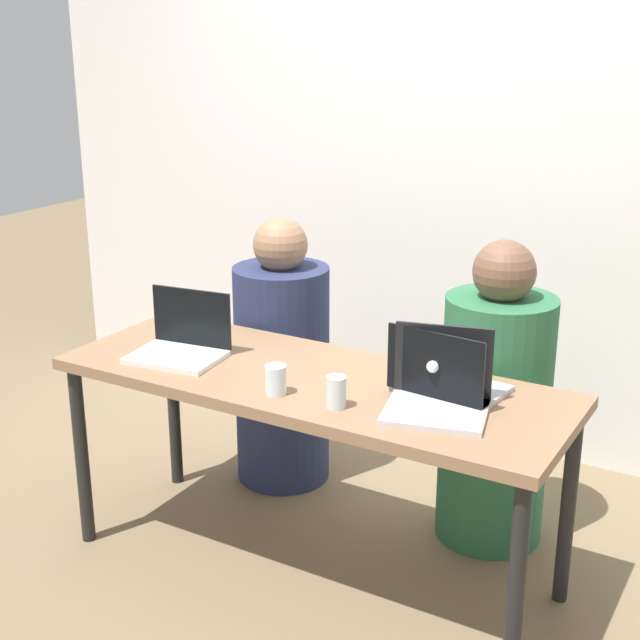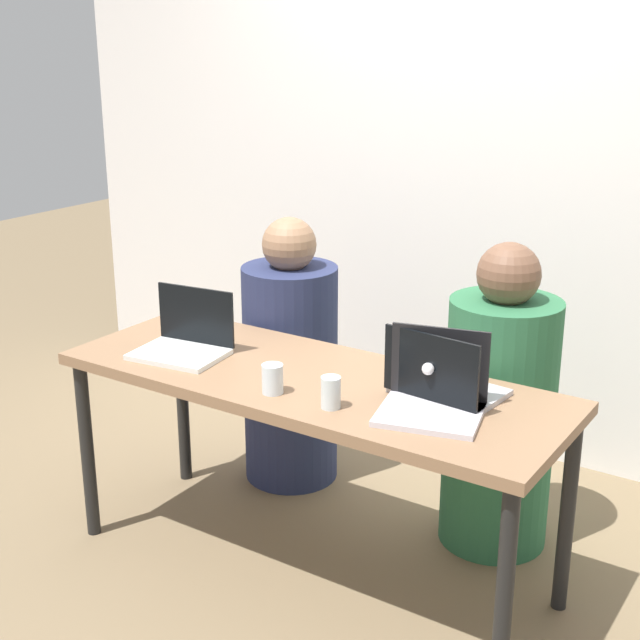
% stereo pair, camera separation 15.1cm
% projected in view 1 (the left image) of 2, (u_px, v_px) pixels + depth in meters
% --- Properties ---
extents(ground_plane, '(12.00, 12.00, 0.00)m').
position_uv_depth(ground_plane, '(311.00, 567.00, 3.20)').
color(ground_plane, '#776348').
extents(back_wall, '(4.55, 0.10, 2.40)m').
position_uv_depth(back_wall, '(466.00, 182.00, 3.93)').
color(back_wall, silver).
rests_on(back_wall, ground).
extents(desk, '(1.75, 0.63, 0.74)m').
position_uv_depth(desk, '(311.00, 396.00, 3.00)').
color(desk, '#896547').
rests_on(desk, ground).
extents(person_on_left, '(0.43, 0.43, 1.13)m').
position_uv_depth(person_on_left, '(282.00, 366.00, 3.72)').
color(person_on_left, navy).
rests_on(person_on_left, ground).
extents(person_on_right, '(0.48, 0.48, 1.15)m').
position_uv_depth(person_on_right, '(495.00, 410.00, 3.27)').
color(person_on_right, '#2B6640').
rests_on(person_on_right, ground).
extents(laptop_front_right, '(0.36, 0.32, 0.24)m').
position_uv_depth(laptop_front_right, '(438.00, 393.00, 2.70)').
color(laptop_front_right, silver).
rests_on(laptop_front_right, desk).
extents(laptop_front_left, '(0.34, 0.28, 0.23)m').
position_uv_depth(laptop_front_left, '(182.00, 343.00, 3.14)').
color(laptop_front_left, silver).
rests_on(laptop_front_left, desk).
extents(laptop_back_right, '(0.35, 0.28, 0.23)m').
position_uv_depth(laptop_back_right, '(446.00, 380.00, 2.81)').
color(laptop_back_right, '#B4B2B8').
rests_on(laptop_back_right, desk).
extents(water_glass_right, '(0.06, 0.06, 0.10)m').
position_uv_depth(water_glass_right, '(336.00, 394.00, 2.72)').
color(water_glass_right, silver).
rests_on(water_glass_right, desk).
extents(water_glass_center, '(0.07, 0.07, 0.10)m').
position_uv_depth(water_glass_center, '(276.00, 382.00, 2.82)').
color(water_glass_center, silver).
rests_on(water_glass_center, desk).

